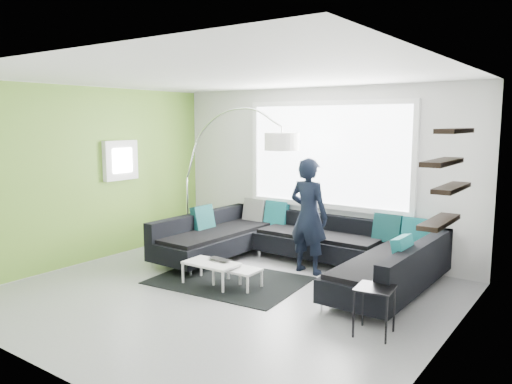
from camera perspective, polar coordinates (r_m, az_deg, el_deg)
ground at (r=6.67m, az=-3.74°, el=-11.61°), size 5.50×5.50×0.00m
room_shell at (r=6.44m, az=-2.46°, el=4.17°), size 5.54×5.04×2.82m
sectional_sofa at (r=7.48m, az=4.38°, el=-6.49°), size 3.93×2.47×0.84m
rug at (r=7.21m, az=-3.11°, el=-10.05°), size 2.18×1.67×0.01m
coffee_table at (r=6.96m, az=-3.66°, el=-9.39°), size 0.98×0.58×0.32m
arc_lamp at (r=9.03m, az=-7.91°, el=1.58°), size 2.33×0.78×2.47m
side_table at (r=5.56m, az=13.35°, el=-13.09°), size 0.42×0.42×0.52m
person at (r=7.42m, az=6.02°, el=-2.72°), size 0.69×0.51×1.72m
laptop at (r=7.01m, az=-4.47°, el=-7.81°), size 0.38×0.28×0.03m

